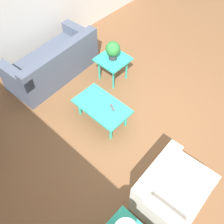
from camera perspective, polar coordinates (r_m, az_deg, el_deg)
name	(u,v)px	position (r m, az deg, el deg)	size (l,w,h in m)	color
ground_plane	(143,123)	(4.95, 6.86, -2.35)	(14.00, 14.00, 0.00)	brown
sofa	(53,63)	(5.69, -12.64, 10.27)	(1.00, 1.98, 0.82)	#4C566B
armchair	(170,192)	(4.04, 12.45, -16.59)	(0.87, 1.03, 0.74)	silver
coffee_table	(102,107)	(4.69, -2.20, 1.07)	(1.00, 0.59, 0.40)	#2DB79E
side_table_plant	(113,61)	(5.37, 0.19, 10.95)	(0.59, 0.59, 0.54)	#2DB79E
potted_plant	(113,50)	(5.18, 0.20, 13.40)	(0.29, 0.29, 0.39)	#333338
remote_control	(112,107)	(4.61, 0.07, 1.01)	(0.16, 0.10, 0.02)	#4C4C51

